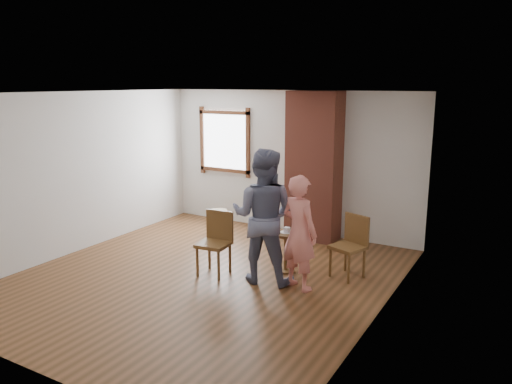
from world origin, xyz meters
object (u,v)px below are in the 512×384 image
(dining_chair_right, at_px, (351,243))
(side_table, at_px, (286,245))
(man, at_px, (263,216))
(person_pink, at_px, (299,233))
(dining_chair_left, at_px, (216,239))
(stoneware_crock, at_px, (219,221))

(dining_chair_right, relative_size, side_table, 1.49)
(man, height_order, person_pink, man)
(dining_chair_right, height_order, side_table, dining_chair_right)
(dining_chair_left, xyz_separation_m, dining_chair_right, (1.74, 0.86, -0.01))
(stoneware_crock, height_order, person_pink, person_pink)
(stoneware_crock, distance_m, man, 2.55)
(man, distance_m, person_pink, 0.57)
(dining_chair_left, relative_size, dining_chair_right, 1.03)
(stoneware_crock, height_order, side_table, side_table)
(dining_chair_left, bearing_deg, side_table, 27.28)
(stoneware_crock, bearing_deg, dining_chair_right, -16.45)
(man, xyz_separation_m, person_pink, (0.55, 0.01, -0.15))
(person_pink, bearing_deg, side_table, -29.29)
(dining_chair_left, relative_size, side_table, 1.53)
(dining_chair_left, relative_size, person_pink, 0.59)
(stoneware_crock, xyz_separation_m, person_pink, (2.38, -1.60, 0.57))
(dining_chair_right, bearing_deg, man, -122.65)
(man, bearing_deg, dining_chair_right, -154.79)
(dining_chair_right, bearing_deg, dining_chair_left, -133.91)
(dining_chair_left, distance_m, dining_chair_right, 1.94)
(dining_chair_left, distance_m, person_pink, 1.31)
(stoneware_crock, bearing_deg, side_table, -30.34)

